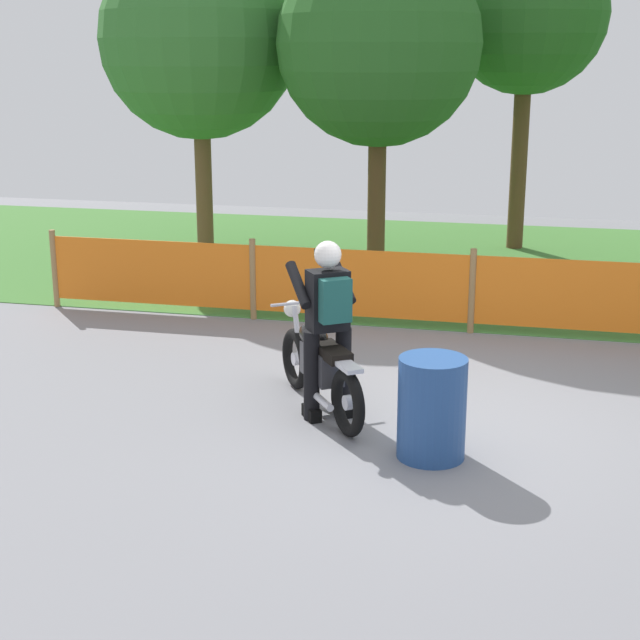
{
  "coord_description": "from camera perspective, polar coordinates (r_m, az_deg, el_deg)",
  "views": [
    {
      "loc": [
        0.77,
        -8.42,
        3.32
      ],
      "look_at": [
        -1.2,
        0.02,
        0.9
      ],
      "focal_mm": 53.78,
      "sensor_mm": 36.0,
      "label": 1
    }
  ],
  "objects": [
    {
      "name": "tree_near_right",
      "position": [
        16.97,
        12.22,
        17.37
      ],
      "size": [
        2.69,
        2.69,
        5.31
      ],
      "color": "brown",
      "rests_on": "ground"
    },
    {
      "name": "rider_lead",
      "position": [
        8.8,
        0.48,
        -0.01
      ],
      "size": [
        0.72,
        0.79,
        1.69
      ],
      "rotation": [
        0.0,
        0.0,
        2.17
      ],
      "color": "black",
      "rests_on": "ground"
    },
    {
      "name": "barrier_fence",
      "position": [
        11.79,
        9.04,
        1.78
      ],
      "size": [
        11.21,
        0.08,
        1.05
      ],
      "color": "#997547",
      "rests_on": "ground"
    },
    {
      "name": "oil_drum",
      "position": [
        8.14,
        6.67,
        -5.23
      ],
      "size": [
        0.58,
        0.58,
        0.88
      ],
      "primitive_type": "cylinder",
      "color": "navy",
      "rests_on": "ground"
    },
    {
      "name": "tree_leftmost",
      "position": [
        16.24,
        -7.21,
        16.24
      ],
      "size": [
        3.24,
        3.24,
        5.16
      ],
      "color": "brown",
      "rests_on": "ground"
    },
    {
      "name": "tree_near_left",
      "position": [
        14.93,
        3.53,
        16.08
      ],
      "size": [
        3.09,
        3.09,
        5.01
      ],
      "color": "brown",
      "rests_on": "ground"
    },
    {
      "name": "motorcycle_lead",
      "position": [
        9.14,
        -0.04,
        -2.66
      ],
      "size": [
        1.21,
        1.7,
        0.94
      ],
      "rotation": [
        0.0,
        0.0,
        2.17
      ],
      "color": "black",
      "rests_on": "ground"
    },
    {
      "name": "ground",
      "position": [
        9.09,
        7.42,
        -6.03
      ],
      "size": [
        24.0,
        24.0,
        0.02
      ],
      "primitive_type": "cube",
      "color": "gray"
    },
    {
      "name": "grass_verge",
      "position": [
        15.72,
        10.05,
        3.2
      ],
      "size": [
        24.0,
        7.82,
        0.01
      ],
      "primitive_type": "cube",
      "color": "#427A33",
      "rests_on": "ground"
    }
  ]
}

